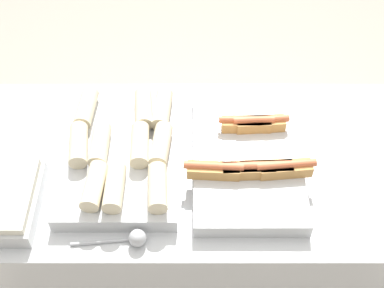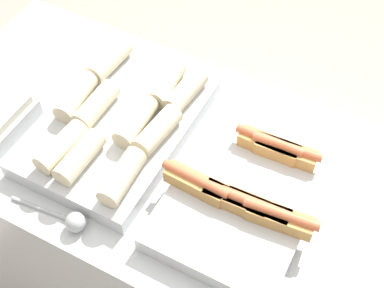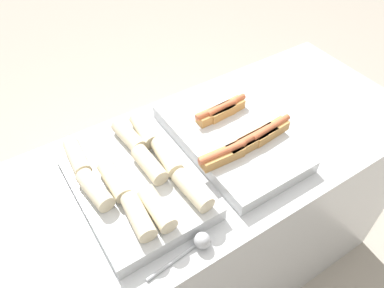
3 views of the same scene
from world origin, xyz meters
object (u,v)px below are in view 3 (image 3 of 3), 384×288
object	(u,v)px
tray_hotdogs	(232,136)
tray_wraps	(135,179)
serving_spoon_near	(198,243)
tray_side_front	(35,287)

from	to	relation	value
tray_hotdogs	tray_wraps	xyz separation A→B (m)	(-0.37, 0.00, 0.01)
tray_hotdogs	serving_spoon_near	distance (m)	0.42
tray_wraps	serving_spoon_near	distance (m)	0.29
tray_hotdogs	tray_side_front	bearing A→B (deg)	-167.40
tray_hotdogs	serving_spoon_near	xyz separation A→B (m)	(-0.32, -0.28, -0.01)
tray_side_front	serving_spoon_near	bearing A→B (deg)	-15.34
tray_hotdogs	tray_wraps	bearing A→B (deg)	179.27
tray_wraps	tray_hotdogs	bearing A→B (deg)	-0.73
tray_side_front	serving_spoon_near	size ratio (longest dim) A/B	1.38
tray_side_front	serving_spoon_near	xyz separation A→B (m)	(0.41, -0.11, -0.01)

